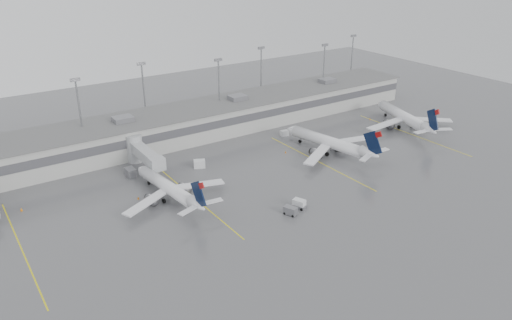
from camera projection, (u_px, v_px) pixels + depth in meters
ground at (329, 222)px, 98.63m from camera, size 260.00×260.00×0.00m
terminal at (193, 122)px, 140.99m from camera, size 152.00×17.00×9.45m
light_masts at (182, 90)px, 142.23m from camera, size 142.40×8.00×20.60m
jet_bridge_right at (141, 152)px, 121.30m from camera, size 4.00×17.20×7.00m
stand_markings at (261, 178)px, 116.86m from camera, size 105.25×40.00×0.01m
jet_mid_left at (170, 188)px, 106.11m from camera, size 24.27×27.33×8.85m
jet_mid_right at (331, 142)px, 129.47m from camera, size 26.68×30.18×9.85m
jet_far_right at (405, 117)px, 147.66m from camera, size 26.79×30.50×10.17m
baggage_tug at (299, 205)px, 103.56m from camera, size 2.82×3.42×1.90m
baggage_cart at (290, 211)px, 100.94m from camera, size 2.46×3.08×1.73m
gse_uld_b at (199, 164)px, 122.08m from camera, size 3.24×2.79×1.93m
gse_uld_c at (284, 133)px, 142.32m from camera, size 2.44×1.89×1.54m
gse_loader at (131, 172)px, 117.52m from camera, size 1.97×3.15×1.97m
cone_a at (21, 209)px, 102.49m from camera, size 0.47×0.47×0.75m
cone_b at (138, 198)px, 107.20m from camera, size 0.41×0.41×0.65m
cone_c at (286, 152)px, 130.75m from camera, size 0.39×0.39×0.62m
cone_d at (370, 119)px, 155.19m from camera, size 0.41×0.41×0.65m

